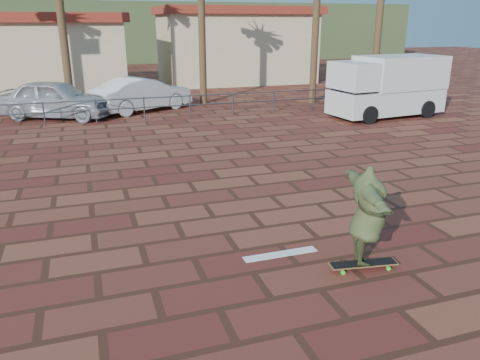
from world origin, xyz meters
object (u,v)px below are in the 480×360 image
car_silver (56,99)px  skateboarder (368,216)px  campervan (388,85)px  car_white (142,94)px  longboard (363,264)px

car_silver → skateboarder: bearing=-135.2°
campervan → car_white: 11.22m
longboard → car_white: bearing=104.5°
skateboarder → car_white: bearing=21.5°
campervan → car_silver: bearing=157.0°
longboard → skateboarder: skateboarder is taller
longboard → campervan: (8.52, 11.61, 1.28)m
campervan → car_white: (-10.12, 4.80, -0.59)m
longboard → skateboarder: size_ratio=0.57×
campervan → car_silver: (-13.91, 4.20, -0.54)m
campervan → car_white: bearing=148.4°
skateboarder → campervan: campervan is taller
car_silver → longboard: bearing=-135.2°
longboard → car_silver: (-5.39, 15.81, 0.74)m
skateboarder → car_silver: size_ratio=0.43×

